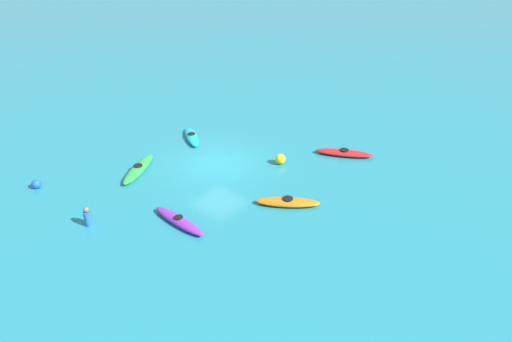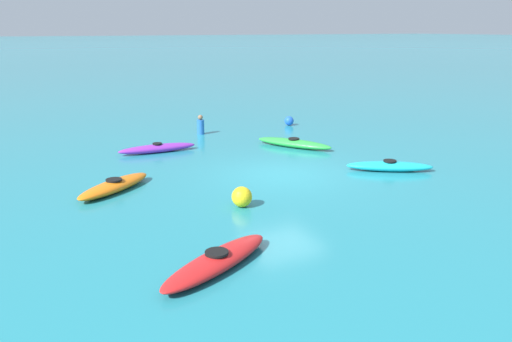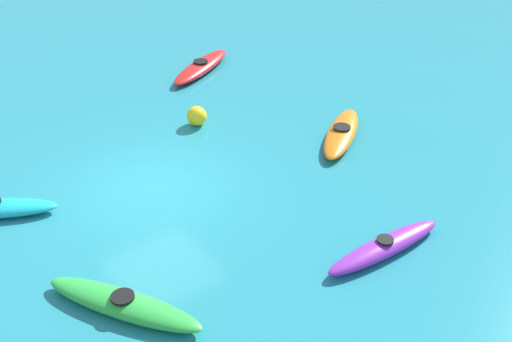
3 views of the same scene
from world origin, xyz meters
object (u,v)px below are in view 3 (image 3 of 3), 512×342
Objects in this scene: kayak_purple at (384,247)px; kayak_orange at (341,133)px; kayak_red at (201,67)px; buoy_yellow at (197,116)px; kayak_green at (124,304)px.

kayak_orange is at bearing 148.45° from kayak_purple.
kayak_red is 6.06m from kayak_orange.
kayak_purple is at bearing -10.22° from kayak_red.
kayak_purple is 10.32m from kayak_red.
kayak_purple and kayak_red have the same top height.
kayak_red is 5.58× the size of buoy_yellow.
kayak_orange is 4.94× the size of buoy_yellow.
buoy_yellow is at bearing -178.36° from kayak_purple.
kayak_purple and kayak_orange have the same top height.
kayak_green is 11.01m from kayak_red.
buoy_yellow reaches higher than kayak_red.
buoy_yellow is (-5.45, 4.94, 0.12)m from kayak_green.
kayak_purple is at bearing 1.64° from buoy_yellow.
kayak_green is at bearing -107.63° from kayak_purple.
kayak_green and kayak_red have the same top height.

